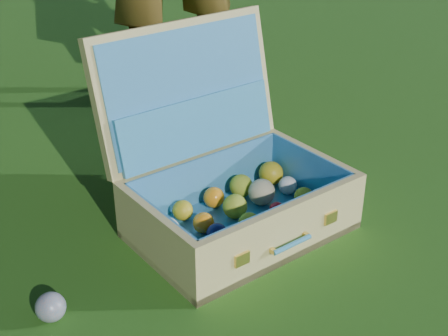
% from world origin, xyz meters
% --- Properties ---
extents(ground, '(60.00, 60.00, 0.00)m').
position_xyz_m(ground, '(0.00, 0.00, 0.00)').
color(ground, '#215114').
rests_on(ground, ground).
extents(stray_ball, '(0.07, 0.07, 0.07)m').
position_xyz_m(stray_ball, '(-0.61, -0.12, 0.03)').
color(stray_ball, teal).
rests_on(stray_ball, ground).
extents(suitcase, '(0.54, 0.50, 0.51)m').
position_xyz_m(suitcase, '(-0.07, -0.02, 0.14)').
color(suitcase, '#D7C373').
rests_on(suitcase, ground).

